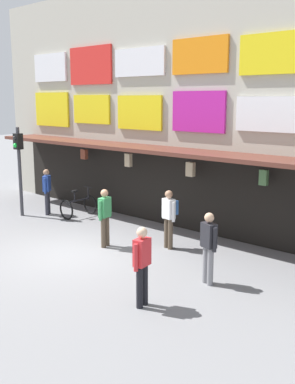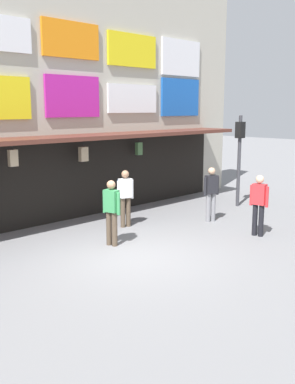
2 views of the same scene
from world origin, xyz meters
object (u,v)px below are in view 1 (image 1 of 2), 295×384
Objects in this scene: traffic_light_near at (19,157)px; pedestrian_in_red at (169,215)px; pedestrian_in_green at (105,215)px; pedestrian_in_yellow at (142,262)px; pedestrian_in_purple at (209,244)px; pedestrian_in_white at (47,189)px; bicycle_parked at (79,206)px.

pedestrian_in_red is (6.36, 0.72, -1.16)m from traffic_light_near.
pedestrian_in_green is at bearing -142.24° from pedestrian_in_red.
pedestrian_in_yellow is (3.41, -2.13, 0.00)m from pedestrian_in_green.
pedestrian_in_green is at bearing 148.02° from pedestrian_in_yellow.
traffic_light_near is 8.78m from pedestrian_in_yellow.
pedestrian_in_purple is 1.00× the size of pedestrian_in_white.
pedestrian_in_yellow is at bearing -58.91° from pedestrian_in_red.
pedestrian_in_purple is at bearing -31.24° from pedestrian_in_red.
pedestrian_in_white is 8.40m from pedestrian_in_yellow.
pedestrian_in_red is at bearing -0.15° from pedestrian_in_white.
pedestrian_in_green is at bearing -27.49° from bicycle_parked.
pedestrian_in_purple is (8.64, -0.67, -1.19)m from traffic_light_near.
traffic_light_near is at bearing 163.07° from pedestrian_in_yellow.
pedestrian_in_red and pedestrian_in_white have the same top height.
pedestrian_in_purple is 8.19m from pedestrian_in_white.
traffic_light_near reaches higher than pedestrian_in_red.
traffic_light_near reaches higher than pedestrian_in_green.
bicycle_parked is at bearing 164.42° from pedestrian_in_purple.
pedestrian_in_green is 4.48m from pedestrian_in_white.
pedestrian_in_green is at bearing 175.93° from pedestrian_in_purple.
pedestrian_in_purple is 1.00× the size of pedestrian_in_yellow.
pedestrian_in_green is 1.00× the size of pedestrian_in_white.
traffic_light_near is at bearing -173.57° from pedestrian_in_red.
traffic_light_near is 2.74m from bicycle_parked.
pedestrian_in_white is (-5.78, 0.01, -0.04)m from pedestrian_in_red.
pedestrian_in_yellow is (1.96, -3.25, -0.04)m from pedestrian_in_red.
pedestrian_in_purple is at bearing -4.43° from traffic_light_near.
traffic_light_near is 2.75× the size of bicycle_parked.
pedestrian_in_white is (-8.07, 1.40, 0.00)m from pedestrian_in_purple.
pedestrian_in_red and pedestrian_in_yellow have the same top height.
pedestrian_in_green is 3.74m from pedestrian_in_purple.
bicycle_parked is 4.73m from pedestrian_in_red.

